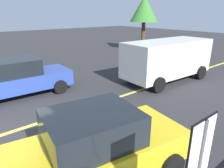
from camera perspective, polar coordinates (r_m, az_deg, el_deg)
ground_plane at (r=7.39m, az=-28.27°, el=-12.42°), size 80.00×80.00×0.00m
lane_marking_centre at (r=8.27m, az=-7.63°, el=-6.68°), size 28.00×0.16×0.01m
white_van at (r=11.60m, az=15.12°, el=6.99°), size 5.29×2.46×2.20m
car_blue_near_curb at (r=10.08m, az=-24.39°, el=1.58°), size 4.41×2.07×1.68m
car_silver_behind_van at (r=17.40m, az=18.70°, el=9.04°), size 4.50×2.67×1.63m
car_yellow_mid_road at (r=4.69m, az=-3.79°, el=-16.82°), size 4.14×2.41×1.69m
tree_centre_verge at (r=20.82m, az=8.97°, el=19.84°), size 2.66×2.66×5.13m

